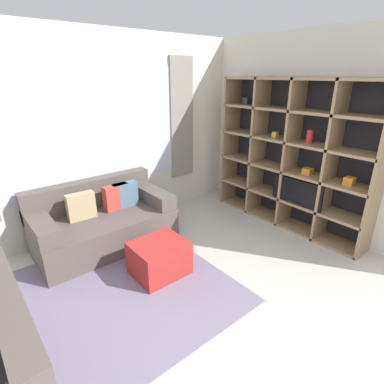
% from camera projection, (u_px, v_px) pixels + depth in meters
% --- Properties ---
extents(ground_plane, '(16.00, 16.00, 0.00)m').
position_uv_depth(ground_plane, '(285.00, 380.00, 2.24)').
color(ground_plane, beige).
extents(wall_back, '(5.96, 0.11, 2.70)m').
position_uv_depth(wall_back, '(93.00, 136.00, 4.05)').
color(wall_back, silver).
rests_on(wall_back, ground_plane).
extents(wall_right, '(0.07, 4.38, 2.70)m').
position_uv_depth(wall_right, '(300.00, 133.00, 4.31)').
color(wall_right, silver).
rests_on(wall_right, ground_plane).
extents(area_rug, '(2.80, 2.15, 0.01)m').
position_uv_depth(area_rug, '(89.00, 305.00, 2.96)').
color(area_rug, slate).
rests_on(area_rug, ground_plane).
extents(shelving_unit, '(0.39, 2.38, 2.10)m').
position_uv_depth(shelving_unit, '(292.00, 156.00, 4.27)').
color(shelving_unit, '#232328').
rests_on(shelving_unit, ground_plane).
extents(couch_main, '(1.73, 0.93, 0.82)m').
position_uv_depth(couch_main, '(103.00, 222.00, 3.96)').
color(couch_main, '#564C47').
rests_on(couch_main, ground_plane).
extents(ottoman, '(0.58, 0.50, 0.40)m').
position_uv_depth(ottoman, '(159.00, 258.00, 3.37)').
color(ottoman, '#A82823').
rests_on(ottoman, ground_plane).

